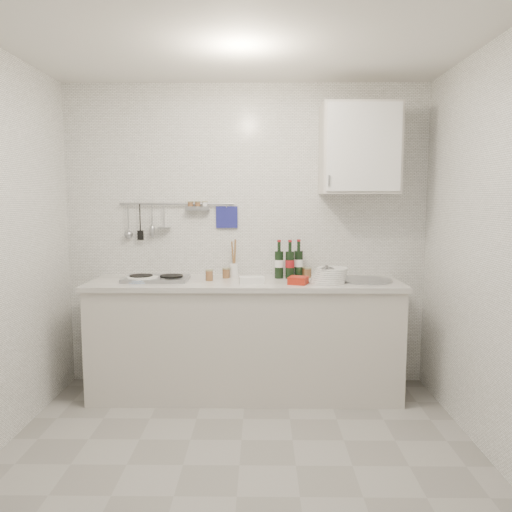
# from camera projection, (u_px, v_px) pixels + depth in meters

# --- Properties ---
(floor) EXTENTS (3.00, 3.00, 0.00)m
(floor) POSITION_uv_depth(u_px,v_px,m) (239.00, 465.00, 2.94)
(floor) COLOR gray
(floor) RESTS_ON ground
(ceiling) EXTENTS (3.00, 3.00, 0.00)m
(ceiling) POSITION_uv_depth(u_px,v_px,m) (238.00, 22.00, 2.65)
(ceiling) COLOR silver
(ceiling) RESTS_ON back_wall
(back_wall) EXTENTS (3.00, 0.02, 2.50)m
(back_wall) POSITION_uv_depth(u_px,v_px,m) (246.00, 236.00, 4.18)
(back_wall) COLOR silver
(back_wall) RESTS_ON floor
(wall_right) EXTENTS (0.02, 2.80, 2.50)m
(wall_right) POSITION_uv_depth(u_px,v_px,m) (507.00, 255.00, 2.78)
(wall_right) COLOR silver
(wall_right) RESTS_ON floor
(counter) EXTENTS (2.44, 0.64, 0.96)m
(counter) POSITION_uv_depth(u_px,v_px,m) (246.00, 341.00, 3.98)
(counter) COLOR beige
(counter) RESTS_ON floor
(wall_rail) EXTENTS (0.98, 0.09, 0.34)m
(wall_rail) POSITION_uv_depth(u_px,v_px,m) (174.00, 215.00, 4.14)
(wall_rail) COLOR #93969B
(wall_rail) RESTS_ON back_wall
(wall_cabinet) EXTENTS (0.60, 0.38, 0.70)m
(wall_cabinet) POSITION_uv_depth(u_px,v_px,m) (360.00, 149.00, 3.92)
(wall_cabinet) COLOR beige
(wall_cabinet) RESTS_ON back_wall
(plate_stack_hob) EXTENTS (0.26, 0.26, 0.04)m
(plate_stack_hob) POSITION_uv_depth(u_px,v_px,m) (141.00, 279.00, 3.89)
(plate_stack_hob) COLOR #476CA1
(plate_stack_hob) RESTS_ON counter
(plate_stack_sink) EXTENTS (0.30, 0.29, 0.12)m
(plate_stack_sink) POSITION_uv_depth(u_px,v_px,m) (329.00, 275.00, 3.85)
(plate_stack_sink) COLOR white
(plate_stack_sink) RESTS_ON counter
(wine_bottles) EXTENTS (0.23, 0.12, 0.31)m
(wine_bottles) POSITION_uv_depth(u_px,v_px,m) (289.00, 259.00, 4.05)
(wine_bottles) COLOR black
(wine_bottles) RESTS_ON counter
(butter_dish) EXTENTS (0.20, 0.12, 0.06)m
(butter_dish) POSITION_uv_depth(u_px,v_px,m) (252.00, 280.00, 3.79)
(butter_dish) COLOR white
(butter_dish) RESTS_ON counter
(strawberry_punnet) EXTENTS (0.17, 0.17, 0.06)m
(strawberry_punnet) POSITION_uv_depth(u_px,v_px,m) (298.00, 280.00, 3.77)
(strawberry_punnet) COLOR #B02D13
(strawberry_punnet) RESTS_ON counter
(utensil_crock) EXTENTS (0.08, 0.08, 0.31)m
(utensil_crock) POSITION_uv_depth(u_px,v_px,m) (234.00, 268.00, 4.10)
(utensil_crock) COLOR white
(utensil_crock) RESTS_ON counter
(jar_a) EXTENTS (0.06, 0.06, 0.08)m
(jar_a) POSITION_uv_depth(u_px,v_px,m) (226.00, 273.00, 4.06)
(jar_a) COLOR brown
(jar_a) RESTS_ON counter
(jar_b) EXTENTS (0.06, 0.06, 0.09)m
(jar_b) POSITION_uv_depth(u_px,v_px,m) (301.00, 272.00, 4.10)
(jar_b) COLOR brown
(jar_b) RESTS_ON counter
(jar_c) EXTENTS (0.07, 0.07, 0.08)m
(jar_c) POSITION_uv_depth(u_px,v_px,m) (307.00, 273.00, 4.08)
(jar_c) COLOR brown
(jar_c) RESTS_ON counter
(jar_d) EXTENTS (0.06, 0.06, 0.09)m
(jar_d) POSITION_uv_depth(u_px,v_px,m) (209.00, 275.00, 3.93)
(jar_d) COLOR brown
(jar_d) RESTS_ON counter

